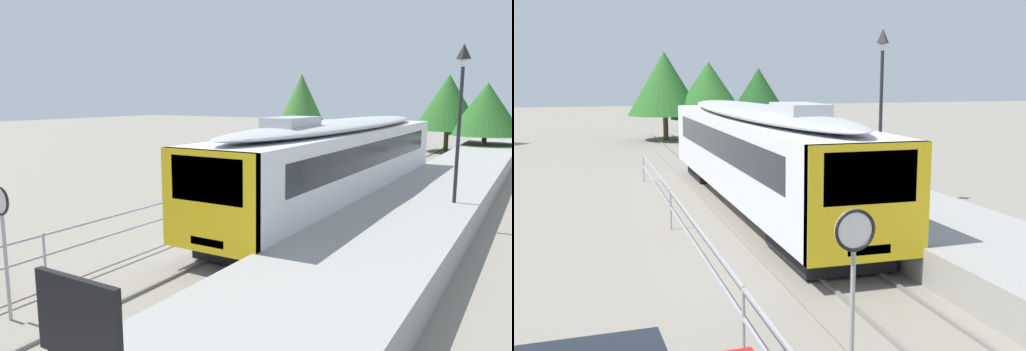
# 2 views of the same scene
# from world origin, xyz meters

# --- Properties ---
(ground_plane) EXTENTS (160.00, 160.00, 0.00)m
(ground_plane) POSITION_xyz_m (-3.00, 22.00, 0.00)
(ground_plane) COLOR gray
(track_rails) EXTENTS (3.20, 60.00, 0.14)m
(track_rails) POSITION_xyz_m (0.00, 22.00, 0.03)
(track_rails) COLOR gray
(track_rails) RESTS_ON ground
(commuter_train) EXTENTS (2.82, 18.05, 3.74)m
(commuter_train) POSITION_xyz_m (0.00, 23.09, 2.14)
(commuter_train) COLOR silver
(commuter_train) RESTS_ON track_rails
(station_platform) EXTENTS (3.90, 60.00, 0.90)m
(station_platform) POSITION_xyz_m (3.25, 22.00, 0.45)
(station_platform) COLOR #999691
(station_platform) RESTS_ON ground
(platform_lamp_mid_platform) EXTENTS (0.34, 0.34, 5.35)m
(platform_lamp_mid_platform) POSITION_xyz_m (4.39, 22.51, 4.62)
(platform_lamp_mid_platform) COLOR #232328
(platform_lamp_mid_platform) RESTS_ON station_platform
(platform_notice_board) EXTENTS (1.20, 0.08, 1.80)m
(platform_notice_board) POSITION_xyz_m (3.01, 7.99, 2.19)
(platform_notice_board) COLOR #232328
(platform_notice_board) RESTS_ON station_platform
(speed_limit_sign) EXTENTS (0.61, 0.10, 2.81)m
(speed_limit_sign) POSITION_xyz_m (-2.12, 10.31, 2.12)
(speed_limit_sign) COLOR #9EA0A5
(speed_limit_sign) RESTS_ON ground
(carpark_fence) EXTENTS (0.06, 36.06, 1.25)m
(carpark_fence) POSITION_xyz_m (-3.30, 12.00, 0.91)
(carpark_fence) COLOR #9EA0A5
(carpark_fence) RESTS_ON ground
(tree_behind_carpark) EXTENTS (5.49, 5.49, 5.66)m
(tree_behind_carpark) POSITION_xyz_m (2.82, 46.28, 3.63)
(tree_behind_carpark) COLOR brown
(tree_behind_carpark) RESTS_ON ground
(tree_behind_station_far) EXTENTS (5.34, 5.34, 6.37)m
(tree_behind_station_far) POSITION_xyz_m (-0.15, 47.35, 4.11)
(tree_behind_station_far) COLOR brown
(tree_behind_station_far) RESTS_ON ground
(tree_distant_centre) EXTENTS (4.51, 4.51, 6.77)m
(tree_distant_centre) POSITION_xyz_m (-13.74, 47.96, 4.40)
(tree_distant_centre) COLOR brown
(tree_distant_centre) RESTS_ON ground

